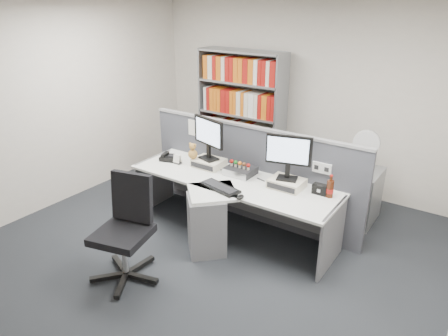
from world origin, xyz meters
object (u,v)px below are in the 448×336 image
Objects in this scene: mouse at (240,197)px; office_chair at (126,226)px; monitor_left at (208,135)px; keyboard at (220,187)px; desk_calendar at (177,160)px; monitor_right at (289,154)px; speaker at (320,189)px; filing_cabinet at (359,196)px; desk_fan at (366,146)px; desk_phone at (169,157)px; cola_bottle at (330,189)px; desktop_pc at (240,171)px; shelving_unit at (241,116)px; desk at (221,206)px.

office_chair reaches higher than mouse.
monitor_left is 0.79m from keyboard.
monitor_left reaches higher than desk_calendar.
office_chair is (0.04, -1.48, -0.56)m from monitor_left.
speaker is at bearing 8.21° from monitor_right.
filing_cabinet is 0.65× the size of office_chair.
desk_fan is (1.66, 1.02, -0.10)m from monitor_left.
desk_phone is at bearing 162.25° from keyboard.
speaker is 0.15× the size of office_chair.
desk_calendar is at bearing -174.45° from cola_bottle.
desktop_pc is at bearing -140.06° from desk_fan.
shelving_unit is at bearing 167.93° from filing_cabinet.
monitor_right is 1.16m from desk_fan.
filing_cabinet is at bearing 49.39° from desk.
monitor_right is 0.48× the size of office_chair.
mouse is (-0.28, -0.54, -0.39)m from monitor_right.
monitor_right is 2.01× the size of cola_bottle.
monitor_right is (1.10, -0.00, -0.01)m from monitor_left.
mouse is 0.97m from cola_bottle.
speaker is at bearing 27.67° from keyboard.
filing_cabinet is (1.20, 1.40, -0.11)m from desk.
desk_fan is at bearing -12.08° from shelving_unit.
mouse is (0.82, -0.54, -0.40)m from monitor_left.
monitor_left is 0.60m from desktop_pc.
cola_bottle reaches higher than keyboard.
desk_fan is at bearing 26.90° from desk_phone.
monitor_right reaches higher than desk_phone.
desk_calendar reaches higher than desk_phone.
shelving_unit is (-0.04, 1.62, 0.20)m from desk_calendar.
desk_phone is 0.48× the size of desk_fan.
desk_calendar is at bearing -168.99° from desktop_pc.
desk_fan is (2.24, 1.13, 0.28)m from desk_phone.
shelving_unit is at bearing 167.92° from desk_fan.
desk_phone reaches higher than mouse.
desk_calendar is at bearing -10.23° from desk_phone.
office_chair reaches higher than cola_bottle.
cola_bottle is (0.49, 0.04, -0.31)m from monitor_right.
keyboard is 4.78× the size of mouse.
monitor_left is 1.58m from office_chair.
monitor_left is 1.62m from cola_bottle.
filing_cabinet is (0.84, 1.56, -0.39)m from mouse.
speaker is (1.48, 0.05, -0.37)m from monitor_left.
speaker is at bearing -36.29° from shelving_unit.
desktop_pc is 0.63× the size of desk_fan.
filing_cabinet is (1.66, 1.02, -0.79)m from monitor_left.
monitor_right is at bearing 5.78° from desk_calendar.
desk is 4.95× the size of keyboard.
desk is 0.51m from desktop_pc.
office_chair is at bearing -110.87° from desk.
desk_calendar is (-0.40, -0.15, -0.37)m from monitor_left.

